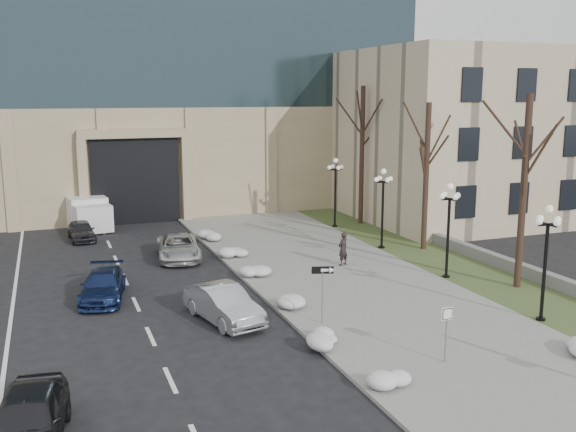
% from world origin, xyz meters
% --- Properties ---
extents(sidewalk, '(9.00, 40.00, 0.12)m').
position_xyz_m(sidewalk, '(3.50, 14.00, 0.06)').
color(sidewalk, gray).
rests_on(sidewalk, ground).
extents(curb, '(0.30, 40.00, 0.14)m').
position_xyz_m(curb, '(-1.00, 14.00, 0.07)').
color(curb, gray).
rests_on(curb, ground).
extents(grass_strip, '(4.00, 40.00, 0.10)m').
position_xyz_m(grass_strip, '(10.00, 14.00, 0.05)').
color(grass_strip, '#3B4D26').
rests_on(grass_strip, ground).
extents(stone_wall, '(0.50, 30.00, 0.70)m').
position_xyz_m(stone_wall, '(12.00, 16.00, 0.35)').
color(stone_wall, slate).
rests_on(stone_wall, ground).
extents(classical_building, '(22.00, 18.12, 12.00)m').
position_xyz_m(classical_building, '(22.00, 27.98, 6.00)').
color(classical_building, '#C3B192').
rests_on(classical_building, ground).
extents(car_a, '(2.42, 4.70, 1.53)m').
position_xyz_m(car_a, '(-10.63, 3.32, 0.77)').
color(car_a, black).
rests_on(car_a, ground).
extents(car_b, '(2.52, 4.63, 1.45)m').
position_xyz_m(car_b, '(-3.50, 10.61, 0.72)').
color(car_b, '#A1A5A8').
rests_on(car_b, ground).
extents(car_c, '(2.57, 4.62, 1.27)m').
position_xyz_m(car_c, '(-7.76, 15.20, 0.63)').
color(car_c, navy).
rests_on(car_c, ground).
extents(car_d, '(2.78, 4.99, 1.32)m').
position_xyz_m(car_d, '(-3.23, 21.06, 0.66)').
color(car_d, '#BEBEBE').
rests_on(car_d, ground).
extents(car_e, '(1.66, 3.67, 1.22)m').
position_xyz_m(car_e, '(-7.96, 27.78, 0.61)').
color(car_e, '#2C2B30').
rests_on(car_e, ground).
extents(pedestrian, '(0.76, 0.65, 1.76)m').
position_xyz_m(pedestrian, '(4.48, 16.27, 1.00)').
color(pedestrian, black).
rests_on(pedestrian, sidewalk).
extents(box_truck, '(3.28, 7.09, 2.17)m').
position_xyz_m(box_truck, '(-7.50, 32.24, 1.05)').
color(box_truck, silver).
rests_on(box_truck, ground).
extents(one_way_sign, '(0.89, 0.42, 2.42)m').
position_xyz_m(one_way_sign, '(0.13, 8.69, 1.99)').
color(one_way_sign, slate).
rests_on(one_way_sign, ground).
extents(keep_sign, '(0.44, 0.06, 2.04)m').
position_xyz_m(keep_sign, '(2.34, 3.86, 1.50)').
color(keep_sign, slate).
rests_on(keep_sign, ground).
extents(snow_clump_b, '(1.10, 1.60, 0.36)m').
position_xyz_m(snow_clump_b, '(-0.41, 3.07, 0.30)').
color(snow_clump_b, silver).
rests_on(snow_clump_b, sidewalk).
extents(snow_clump_c, '(1.10, 1.60, 0.36)m').
position_xyz_m(snow_clump_c, '(-0.86, 6.80, 0.30)').
color(snow_clump_c, silver).
rests_on(snow_clump_c, sidewalk).
extents(snow_clump_d, '(1.10, 1.60, 0.36)m').
position_xyz_m(snow_clump_d, '(-0.57, 11.31, 0.30)').
color(snow_clump_d, silver).
rests_on(snow_clump_d, sidewalk).
extents(snow_clump_e, '(1.10, 1.60, 0.36)m').
position_xyz_m(snow_clump_e, '(-0.41, 15.58, 0.30)').
color(snow_clump_e, silver).
rests_on(snow_clump_e, sidewalk).
extents(snow_clump_f, '(1.10, 1.60, 0.36)m').
position_xyz_m(snow_clump_f, '(-0.36, 20.08, 0.30)').
color(snow_clump_f, silver).
rests_on(snow_clump_f, sidewalk).
extents(snow_clump_g, '(1.10, 1.60, 0.36)m').
position_xyz_m(snow_clump_g, '(-0.36, 24.66, 0.30)').
color(snow_clump_g, silver).
rests_on(snow_clump_g, sidewalk).
extents(lamppost_a, '(1.18, 1.18, 4.76)m').
position_xyz_m(lamppost_a, '(8.30, 6.00, 3.07)').
color(lamppost_a, black).
rests_on(lamppost_a, ground).
extents(lamppost_b, '(1.18, 1.18, 4.76)m').
position_xyz_m(lamppost_b, '(8.30, 12.50, 3.07)').
color(lamppost_b, black).
rests_on(lamppost_b, ground).
extents(lamppost_c, '(1.18, 1.18, 4.76)m').
position_xyz_m(lamppost_c, '(8.30, 19.00, 3.07)').
color(lamppost_c, black).
rests_on(lamppost_c, ground).
extents(lamppost_d, '(1.18, 1.18, 4.76)m').
position_xyz_m(lamppost_d, '(8.30, 25.50, 3.07)').
color(lamppost_d, black).
rests_on(lamppost_d, ground).
extents(tree_near, '(3.20, 3.20, 9.00)m').
position_xyz_m(tree_near, '(10.50, 10.00, 5.83)').
color(tree_near, black).
rests_on(tree_near, ground).
extents(tree_mid, '(3.20, 3.20, 8.50)m').
position_xyz_m(tree_mid, '(10.50, 18.00, 5.50)').
color(tree_mid, black).
rests_on(tree_mid, ground).
extents(tree_far, '(3.20, 3.20, 9.50)m').
position_xyz_m(tree_far, '(10.50, 26.00, 6.15)').
color(tree_far, black).
rests_on(tree_far, ground).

